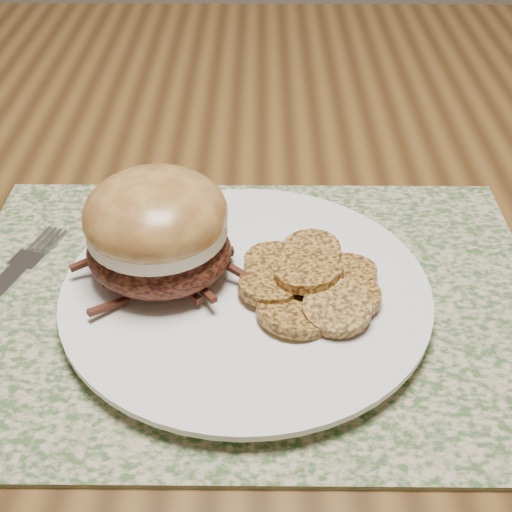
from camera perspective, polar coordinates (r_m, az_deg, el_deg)
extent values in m
cube|color=brown|center=(0.81, -17.76, 7.40)|extent=(1.50, 0.90, 0.04)
cylinder|color=brown|center=(1.37, 19.10, 1.68)|extent=(0.06, 0.06, 0.71)
cube|color=#3D5B2F|center=(0.55, -0.59, -3.65)|extent=(0.45, 0.33, 0.00)
cylinder|color=white|center=(0.54, -0.80, -3.17)|extent=(0.26, 0.26, 0.02)
ellipsoid|color=black|center=(0.54, -7.75, 0.49)|extent=(0.14, 0.14, 0.04)
cylinder|color=beige|center=(0.52, -7.94, 2.33)|extent=(0.13, 0.13, 0.01)
ellipsoid|color=#AB7538|center=(0.52, -8.05, 3.33)|extent=(0.14, 0.14, 0.06)
cylinder|color=#B07F34|center=(0.55, 1.37, -0.56)|extent=(0.06, 0.06, 0.01)
cylinder|color=#B07F34|center=(0.55, 4.40, 0.32)|extent=(0.06, 0.06, 0.02)
cylinder|color=#B07F34|center=(0.54, 6.91, -1.39)|extent=(0.05, 0.05, 0.02)
cylinder|color=#B07F34|center=(0.52, 0.92, -2.53)|extent=(0.06, 0.06, 0.01)
cylinder|color=#B07F34|center=(0.52, 4.22, -1.20)|extent=(0.07, 0.07, 0.02)
cylinder|color=#B07F34|center=(0.52, 7.44, -3.10)|extent=(0.07, 0.07, 0.01)
cylinder|color=#B07F34|center=(0.51, 3.15, -4.52)|extent=(0.08, 0.08, 0.02)
cylinder|color=#B07F34|center=(0.50, 6.52, -4.13)|extent=(0.05, 0.05, 0.02)
cube|color=silver|center=(0.61, -17.87, -0.38)|extent=(0.03, 0.03, 0.00)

